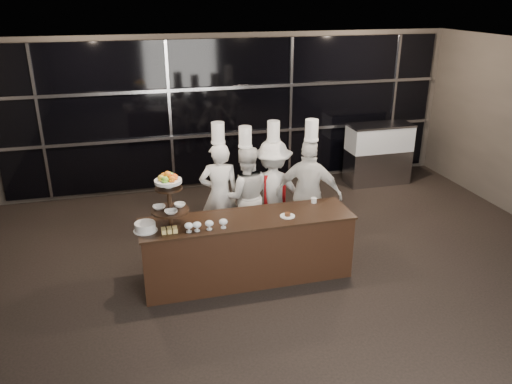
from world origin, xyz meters
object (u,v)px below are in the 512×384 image
object	(u,v)px
chef_c	(273,189)
chef_b	(246,195)
display_case	(378,151)
buffet_counter	(247,248)
chef_d	(309,194)
display_stand	(169,196)
layer_cake	(145,227)
chef_a	(220,194)

from	to	relation	value
chef_c	chef_b	bearing A→B (deg)	-169.27
display_case	chef_c	xyz separation A→B (m)	(-2.80, -1.82, 0.13)
buffet_counter	chef_d	world-z (taller)	chef_d
display_case	chef_b	bearing A→B (deg)	-149.71
buffet_counter	display_stand	distance (m)	1.33
buffet_counter	layer_cake	bearing A→B (deg)	-177.84
display_stand	chef_a	xyz separation A→B (m)	(0.84, 1.08, -0.48)
layer_cake	display_case	distance (m)	5.68
display_stand	chef_d	xyz separation A→B (m)	(2.13, 0.70, -0.47)
chef_d	layer_cake	bearing A→B (deg)	-162.99
chef_a	chef_d	distance (m)	1.35
display_case	chef_b	world-z (taller)	chef_b
chef_b	display_case	bearing A→B (deg)	30.29
display_stand	chef_d	size ratio (longest dim) A/B	0.37
chef_c	chef_d	distance (m)	0.62
display_stand	chef_a	bearing A→B (deg)	52.10
display_stand	chef_b	world-z (taller)	chef_b
buffet_counter	display_stand	world-z (taller)	display_stand
buffet_counter	display_case	size ratio (longest dim) A/B	2.18
buffet_counter	layer_cake	xyz separation A→B (m)	(-1.33, -0.05, 0.51)
layer_cake	chef_d	bearing A→B (deg)	17.01
layer_cake	chef_b	xyz separation A→B (m)	(1.56, 1.10, -0.17)
buffet_counter	chef_d	bearing A→B (deg)	31.78
display_stand	chef_a	size ratio (longest dim) A/B	0.38
buffet_counter	display_case	xyz separation A→B (m)	(3.49, 2.95, 0.22)
chef_c	layer_cake	bearing A→B (deg)	-149.56
layer_cake	display_case	bearing A→B (deg)	31.93
chef_b	buffet_counter	bearing A→B (deg)	-102.65
layer_cake	chef_b	world-z (taller)	chef_b
chef_b	chef_a	bearing A→B (deg)	176.23
display_stand	chef_d	distance (m)	2.29
display_stand	layer_cake	xyz separation A→B (m)	(-0.32, -0.05, -0.37)
chef_b	chef_c	xyz separation A→B (m)	(0.46, 0.09, 0.01)
chef_b	chef_d	world-z (taller)	chef_d
chef_b	chef_d	bearing A→B (deg)	-21.15
buffet_counter	display_case	bearing A→B (deg)	40.21
display_stand	layer_cake	bearing A→B (deg)	-171.27
display_case	chef_a	distance (m)	4.11
buffet_counter	chef_a	xyz separation A→B (m)	(-0.16, 1.08, 0.39)
buffet_counter	layer_cake	size ratio (longest dim) A/B	9.47
chef_a	layer_cake	bearing A→B (deg)	-135.92
chef_a	chef_b	size ratio (longest dim) A/B	1.04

